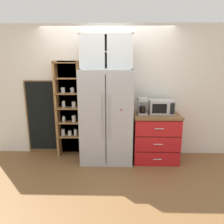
{
  "coord_description": "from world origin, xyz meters",
  "views": [
    {
      "loc": [
        0.19,
        -3.75,
        1.86
      ],
      "look_at": [
        0.1,
        0.03,
        0.95
      ],
      "focal_mm": 33.62,
      "sensor_mm": 36.0,
      "label": 1
    }
  ],
  "objects": [
    {
      "name": "mug_navy",
      "position": [
        0.93,
        0.04,
        0.96
      ],
      "size": [
        0.11,
        0.08,
        0.1
      ],
      "color": "navy",
      "rests_on": "counter_cabinet"
    },
    {
      "name": "upper_cabinet",
      "position": [
        0.0,
        0.08,
        2.02
      ],
      "size": [
        0.91,
        0.32,
        0.6
      ],
      "color": "silver",
      "rests_on": "refrigerator"
    },
    {
      "name": "coffee_maker",
      "position": [
        0.66,
        0.06,
        1.06
      ],
      "size": [
        0.17,
        0.2,
        0.31
      ],
      "color": "#B7B7BC",
      "rests_on": "counter_cabinet"
    },
    {
      "name": "counter_cabinet",
      "position": [
        0.93,
        0.05,
        0.46
      ],
      "size": [
        0.85,
        0.63,
        0.91
      ],
      "color": "red",
      "rests_on": "ground"
    },
    {
      "name": "pantry_shelf_column",
      "position": [
        -0.76,
        0.29,
        0.95
      ],
      "size": [
        0.53,
        0.28,
        1.88
      ],
      "color": "brown",
      "rests_on": "ground"
    },
    {
      "name": "bottle_amber",
      "position": [
        0.93,
        -0.0,
        1.02
      ],
      "size": [
        0.06,
        0.06,
        0.26
      ],
      "color": "brown",
      "rests_on": "counter_cabinet"
    },
    {
      "name": "wall_back_cream",
      "position": [
        0.0,
        0.4,
        1.27
      ],
      "size": [
        5.08,
        0.1,
        2.55
      ],
      "primitive_type": "cube",
      "color": "silver",
      "rests_on": "ground"
    },
    {
      "name": "mug_red",
      "position": [
        0.93,
        -0.01,
        0.95
      ],
      "size": [
        0.12,
        0.09,
        0.09
      ],
      "color": "red",
      "rests_on": "counter_cabinet"
    },
    {
      "name": "ground_plane",
      "position": [
        0.0,
        0.0,
        0.0
      ],
      "size": [
        10.79,
        10.79,
        0.0
      ],
      "primitive_type": "plane",
      "color": "brown"
    },
    {
      "name": "bottle_cobalt",
      "position": [
        0.93,
        0.04,
        1.01
      ],
      "size": [
        0.06,
        0.06,
        0.24
      ],
      "color": "navy",
      "rests_on": "counter_cabinet"
    },
    {
      "name": "refrigerator",
      "position": [
        0.0,
        0.03,
        0.86
      ],
      "size": [
        0.95,
        0.66,
        1.73
      ],
      "color": "#ADAFB5",
      "rests_on": "ground"
    },
    {
      "name": "chalkboard_menu",
      "position": [
        -1.34,
        0.33,
        0.75
      ],
      "size": [
        0.6,
        0.04,
        1.5
      ],
      "color": "brown",
      "rests_on": "ground"
    },
    {
      "name": "microwave",
      "position": [
        1.02,
        0.1,
        1.04
      ],
      "size": [
        0.44,
        0.33,
        0.26
      ],
      "color": "#ADAFB5",
      "rests_on": "counter_cabinet"
    }
  ]
}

